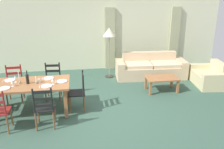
{
  "coord_description": "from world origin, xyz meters",
  "views": [
    {
      "loc": [
        -0.44,
        -5.32,
        2.84
      ],
      "look_at": [
        0.42,
        0.43,
        0.75
      ],
      "focal_mm": 38.96,
      "sensor_mm": 36.0,
      "label": 1
    }
  ],
  "objects_px": {
    "dining_chair_far_left": "(14,84)",
    "armchair_upholstered": "(210,77)",
    "wine_glass_near_right": "(52,80)",
    "standing_lamp": "(109,35)",
    "coffee_cup_primary": "(39,81)",
    "dining_chair_far_right": "(53,81)",
    "wine_bottle": "(27,79)",
    "couch": "(150,68)",
    "dining_chair_near_right": "(44,107)",
    "dining_chair_head_east": "(79,92)",
    "coffee_table": "(162,79)",
    "wine_glass_far_left": "(15,78)",
    "dining_table": "(28,87)",
    "wine_glass_near_left": "(12,82)"
  },
  "relations": [
    {
      "from": "coffee_cup_primary",
      "to": "couch",
      "type": "relative_size",
      "value": 0.04
    },
    {
      "from": "coffee_table",
      "to": "armchair_upholstered",
      "type": "distance_m",
      "value": 1.66
    },
    {
      "from": "coffee_cup_primary",
      "to": "armchair_upholstered",
      "type": "bearing_deg",
      "value": 11.59
    },
    {
      "from": "dining_table",
      "to": "wine_bottle",
      "type": "relative_size",
      "value": 6.01
    },
    {
      "from": "dining_chair_head_east",
      "to": "coffee_cup_primary",
      "type": "bearing_deg",
      "value": 178.04
    },
    {
      "from": "dining_chair_head_east",
      "to": "coffee_table",
      "type": "bearing_deg",
      "value": 18.49
    },
    {
      "from": "dining_chair_far_left",
      "to": "coffee_table",
      "type": "relative_size",
      "value": 1.07
    },
    {
      "from": "dining_chair_head_east",
      "to": "wine_glass_near_right",
      "type": "relative_size",
      "value": 5.96
    },
    {
      "from": "dining_table",
      "to": "dining_chair_far_left",
      "type": "height_order",
      "value": "dining_chair_far_left"
    },
    {
      "from": "dining_chair_far_left",
      "to": "wine_glass_far_left",
      "type": "xyz_separation_m",
      "value": [
        0.19,
        -0.59,
        0.38
      ]
    },
    {
      "from": "dining_chair_far_left",
      "to": "wine_bottle",
      "type": "height_order",
      "value": "wine_bottle"
    },
    {
      "from": "dining_chair_far_left",
      "to": "wine_glass_near_left",
      "type": "bearing_deg",
      "value": -77.85
    },
    {
      "from": "dining_chair_far_right",
      "to": "wine_glass_near_right",
      "type": "xyz_separation_m",
      "value": [
        0.09,
        -0.92,
        0.38
      ]
    },
    {
      "from": "wine_glass_near_right",
      "to": "standing_lamp",
      "type": "distance_m",
      "value": 2.89
    },
    {
      "from": "dining_chair_head_east",
      "to": "coffee_table",
      "type": "relative_size",
      "value": 1.07
    },
    {
      "from": "dining_chair_near_right",
      "to": "wine_glass_near_left",
      "type": "distance_m",
      "value": 1.02
    },
    {
      "from": "wine_bottle",
      "to": "coffee_cup_primary",
      "type": "distance_m",
      "value": 0.26
    },
    {
      "from": "couch",
      "to": "standing_lamp",
      "type": "relative_size",
      "value": 1.42
    },
    {
      "from": "dining_chair_far_left",
      "to": "armchair_upholstered",
      "type": "relative_size",
      "value": 0.78
    },
    {
      "from": "dining_chair_near_right",
      "to": "wine_bottle",
      "type": "relative_size",
      "value": 3.04
    },
    {
      "from": "dining_chair_far_left",
      "to": "armchair_upholstered",
      "type": "xyz_separation_m",
      "value": [
        5.66,
        0.29,
        -0.23
      ]
    },
    {
      "from": "coffee_cup_primary",
      "to": "coffee_table",
      "type": "height_order",
      "value": "coffee_cup_primary"
    },
    {
      "from": "coffee_cup_primary",
      "to": "armchair_upholstered",
      "type": "relative_size",
      "value": 0.07
    },
    {
      "from": "dining_chair_near_right",
      "to": "wine_glass_far_left",
      "type": "height_order",
      "value": "dining_chair_near_right"
    },
    {
      "from": "coffee_cup_primary",
      "to": "standing_lamp",
      "type": "xyz_separation_m",
      "value": [
        1.95,
        2.16,
        0.62
      ]
    },
    {
      "from": "dining_chair_near_right",
      "to": "coffee_table",
      "type": "height_order",
      "value": "dining_chair_near_right"
    },
    {
      "from": "standing_lamp",
      "to": "coffee_table",
      "type": "bearing_deg",
      "value": -46.59
    },
    {
      "from": "dining_chair_head_east",
      "to": "wine_glass_far_left",
      "type": "bearing_deg",
      "value": 173.98
    },
    {
      "from": "couch",
      "to": "wine_glass_far_left",
      "type": "bearing_deg",
      "value": -154.26
    },
    {
      "from": "wine_glass_near_right",
      "to": "standing_lamp",
      "type": "relative_size",
      "value": 0.1
    },
    {
      "from": "wine_glass_near_right",
      "to": "coffee_table",
      "type": "relative_size",
      "value": 0.18
    },
    {
      "from": "wine_glass_far_left",
      "to": "standing_lamp",
      "type": "relative_size",
      "value": 0.1
    },
    {
      "from": "couch",
      "to": "coffee_table",
      "type": "distance_m",
      "value": 1.22
    },
    {
      "from": "wine_glass_far_left",
      "to": "dining_chair_far_left",
      "type": "bearing_deg",
      "value": 107.86
    },
    {
      "from": "dining_chair_near_right",
      "to": "coffee_table",
      "type": "distance_m",
      "value": 3.45
    },
    {
      "from": "wine_glass_near_right",
      "to": "couch",
      "type": "height_order",
      "value": "wine_glass_near_right"
    },
    {
      "from": "dining_chair_head_east",
      "to": "armchair_upholstered",
      "type": "bearing_deg",
      "value": 14.49
    },
    {
      "from": "wine_glass_far_left",
      "to": "couch",
      "type": "distance_m",
      "value": 4.31
    },
    {
      "from": "dining_chair_far_left",
      "to": "dining_chair_far_right",
      "type": "xyz_separation_m",
      "value": [
        0.98,
        0.04,
        0.0
      ]
    },
    {
      "from": "standing_lamp",
      "to": "dining_chair_far_left",
      "type": "bearing_deg",
      "value": -151.7
    },
    {
      "from": "couch",
      "to": "dining_chair_near_right",
      "type": "bearing_deg",
      "value": -138.88
    },
    {
      "from": "wine_glass_far_left",
      "to": "coffee_cup_primary",
      "type": "xyz_separation_m",
      "value": [
        0.55,
        -0.12,
        -0.07
      ]
    },
    {
      "from": "wine_glass_near_left",
      "to": "wine_glass_near_right",
      "type": "bearing_deg",
      "value": -0.94
    },
    {
      "from": "wine_glass_near_right",
      "to": "coffee_table",
      "type": "distance_m",
      "value": 3.13
    },
    {
      "from": "dining_table",
      "to": "coffee_cup_primary",
      "type": "bearing_deg",
      "value": 0.79
    },
    {
      "from": "couch",
      "to": "armchair_upholstered",
      "type": "xyz_separation_m",
      "value": [
        1.61,
        -0.97,
        -0.04
      ]
    },
    {
      "from": "dining_chair_far_right",
      "to": "coffee_cup_primary",
      "type": "xyz_separation_m",
      "value": [
        -0.23,
        -0.76,
        0.32
      ]
    },
    {
      "from": "coffee_cup_primary",
      "to": "couch",
      "type": "distance_m",
      "value": 3.88
    },
    {
      "from": "wine_glass_near_right",
      "to": "coffee_table",
      "type": "bearing_deg",
      "value": 17.37
    },
    {
      "from": "dining_table",
      "to": "coffee_cup_primary",
      "type": "xyz_separation_m",
      "value": [
        0.26,
        0.0,
        0.13
      ]
    }
  ]
}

